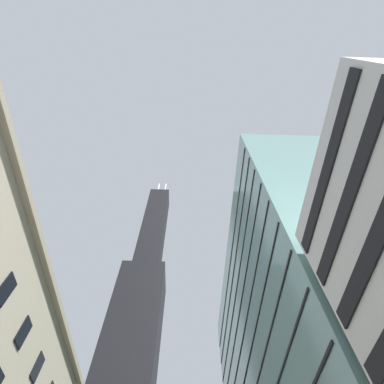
# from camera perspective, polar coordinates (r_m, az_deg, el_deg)

# --- Properties ---
(dark_skyscraper) EXTENTS (29.56, 29.56, 206.50)m
(dark_skyscraper) POSITION_cam_1_polar(r_m,az_deg,el_deg) (125.38, -12.69, -30.74)
(dark_skyscraper) COLOR black
(dark_skyscraper) RESTS_ON ground
(glass_office_midrise) EXTENTS (17.70, 51.57, 49.71)m
(glass_office_midrise) POSITION_cam_1_polar(r_m,az_deg,el_deg) (50.19, 21.90, -29.60)
(glass_office_midrise) COLOR gray
(glass_office_midrise) RESTS_ON ground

